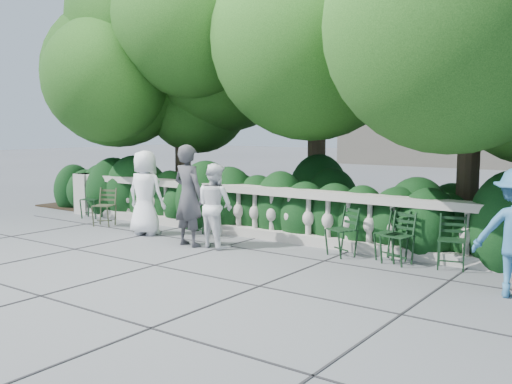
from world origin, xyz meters
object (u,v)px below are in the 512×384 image
Objects in this scene: chair_b at (201,237)px; chair_f at (385,262)px; chair_c at (334,257)px; chair_e at (450,271)px; chair_weathered at (101,227)px; person_businessman at (145,193)px; person_casual_man at (215,205)px; chair_d at (391,266)px; chair_a at (89,219)px; person_woman_grey at (189,196)px.

chair_b and chair_f have the same top height.
chair_c and chair_e have the same top height.
person_businessman reaches higher than chair_weathered.
person_casual_man is at bearing 168.46° from person_businessman.
person_casual_man is (-2.10, -0.55, 0.75)m from chair_c.
chair_c is at bearing 178.08° from person_businessman.
person_casual_man is at bearing -37.43° from chair_b.
chair_d and chair_e have the same top height.
chair_f is (3.74, 0.16, 0.00)m from chair_b.
person_businessman is at bearing -163.13° from chair_b.
chair_weathered is at bearing -175.27° from chair_b.
chair_b is 1.00× the size of chair_f.
person_casual_man is at bearing -140.56° from chair_c.
person_businessman reaches higher than chair_e.
chair_a is 4.55m from person_casual_man.
person_businessman is at bearing -156.18° from chair_f.
person_businessman is 1.90m from person_casual_man.
chair_f is at bearing -157.00° from person_casual_man.
chair_d is (7.55, -0.13, 0.00)m from chair_a.
person_businessman is (-1.09, -0.42, 0.84)m from chair_b.
person_woman_grey reaches higher than chair_a.
person_woman_grey is (-4.42, -0.91, 0.92)m from chair_e.
chair_weathered is (-6.26, -0.55, 0.00)m from chair_f.
person_woman_grey reaches higher than chair_f.
person_woman_grey is (1.43, -0.30, 0.07)m from person_businessman.
chair_b is at bearing -23.48° from chair_a.
chair_d is at bearing -18.73° from chair_weathered.
chair_e is at bearing -163.20° from person_woman_grey.
chair_a is at bearing 131.85° from chair_weathered.
person_woman_grey is (2.86, -0.33, 0.92)m from chair_weathered.
chair_a is 1.00× the size of chair_weathered.
person_businessman is at bearing -148.95° from chair_c.
person_casual_man reaches higher than chair_a.
chair_a is 4.17m from person_woman_grey.
person_woman_grey is at bearing -157.62° from chair_d.
person_businessman is 1.12× the size of person_casual_man.
person_businessman reaches higher than chair_f.
person_woman_grey reaches higher than chair_c.
chair_b is 0.50× the size of person_businessman.
chair_weathered is at bearing 7.32° from person_casual_man.
chair_c and chair_weathered have the same top height.
person_casual_man is (0.80, -0.53, 0.75)m from chair_b.
chair_d is 3.76m from person_woman_grey.
chair_c is at bearing -155.58° from person_casual_man.
person_businessman is at bearing -33.72° from chair_a.
chair_c is 4.11m from person_businessman.
chair_d is 3.25m from person_casual_man.
chair_d is at bearing 24.69° from chair_c.
person_casual_man reaches higher than chair_f.
chair_b is at bearing -154.79° from chair_c.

